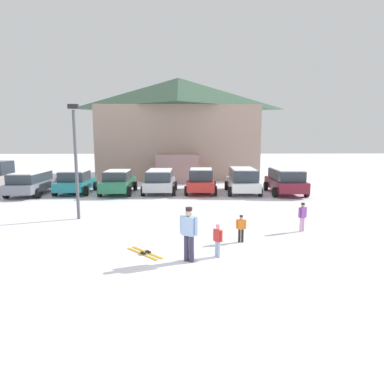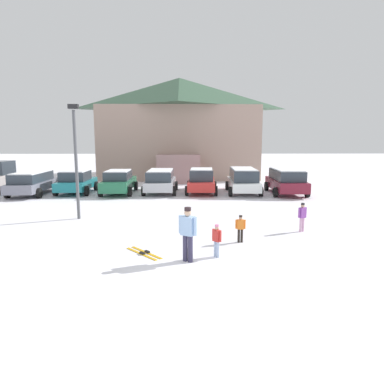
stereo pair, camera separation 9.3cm
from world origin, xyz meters
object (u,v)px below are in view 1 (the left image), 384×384
Objects in this scene: parked_teal_hatchback at (75,182)px; parked_red_sedan at (201,181)px; parked_white_suv at (243,180)px; parked_silver_wagon at (160,180)px; skier_child_in_red_jacket at (218,239)px; parked_grey_wagon at (31,182)px; skier_child_in_orange_jacket at (241,227)px; ski_lodge at (178,127)px; skier_adult_in_blue_parka at (189,231)px; pair_of_skis at (145,253)px; parked_green_coupe at (118,182)px; lamp_post at (76,155)px; skier_child_in_purple_jacket at (302,215)px; parked_maroon_van at (285,180)px.

parked_red_sedan is (8.59, 0.02, 0.04)m from parked_teal_hatchback.
parked_white_suv reaches higher than parked_red_sedan.
parked_silver_wagon reaches higher than skier_child_in_red_jacket.
skier_child_in_orange_jacket is at bearing -42.02° from parked_grey_wagon.
parked_silver_wagon is at bearing -95.85° from ski_lodge.
pair_of_skis is at bearing 152.42° from skier_adult_in_blue_parka.
parked_red_sedan is at bearing 78.99° from pair_of_skis.
parked_silver_wagon reaches higher than skier_child_in_orange_jacket.
parked_teal_hatchback reaches higher than pair_of_skis.
parked_green_coupe is 14.04m from skier_adult_in_blue_parka.
parked_teal_hatchback is 8.59m from parked_red_sedan.
ski_lodge is 3.33× the size of parked_red_sedan.
pair_of_skis is at bearing -88.42° from parked_silver_wagon.
lamp_post is (5.23, -7.12, 2.10)m from parked_grey_wagon.
parked_red_sedan is at bearing 94.14° from skier_child_in_orange_jacket.
skier_child_in_red_jacket reaches higher than skier_child_in_orange_jacket.
skier_child_in_purple_jacket is (3.69, 2.93, 0.07)m from skier_child_in_red_jacket.
parked_grey_wagon is 1.04× the size of parked_red_sedan.
pair_of_skis is at bearing -64.29° from parked_teal_hatchback.
parked_grey_wagon reaches higher than pair_of_skis.
parked_silver_wagon is 12.11m from skier_child_in_orange_jacket.
parked_grey_wagon is 3.35× the size of pair_of_skis.
skier_child_in_orange_jacket is (12.16, -10.95, -0.28)m from parked_grey_wagon.
skier_child_in_red_jacket is (-3.00, -12.86, -0.33)m from parked_white_suv.
parked_silver_wagon is 0.94× the size of parked_maroon_van.
parked_white_suv is at bearing 76.89° from skier_child_in_red_jacket.
ski_lodge is at bearing 84.15° from parked_silver_wagon.
parked_maroon_van is at bearing 62.27° from skier_adult_in_blue_parka.
skier_child_in_orange_jacket is at bearing -72.39° from parked_silver_wagon.
skier_child_in_purple_jacket is at bearing -14.29° from lamp_post.
parked_red_sedan is 3.21× the size of pair_of_skis.
skier_adult_in_blue_parka is 7.89m from lamp_post.
skier_child_in_orange_jacket is (9.43, -11.54, -0.24)m from parked_teal_hatchback.
parked_white_suv is at bearing 73.56° from skier_adult_in_blue_parka.
parked_white_suv is at bearing 79.96° from skier_child_in_orange_jacket.
skier_child_in_red_jacket is at bearing -57.18° from parked_teal_hatchback.
parked_maroon_van is (8.52, -0.60, 0.04)m from parked_silver_wagon.
skier_child_in_red_jacket is 0.63× the size of skier_adult_in_blue_parka.
parked_maroon_van is 9.80m from skier_child_in_purple_jacket.
skier_adult_in_blue_parka is (7.53, -13.45, 0.14)m from parked_teal_hatchback.
skier_child_in_red_jacket is 1.06× the size of skier_child_in_orange_jacket.
pair_of_skis is (-8.17, -12.11, -0.89)m from parked_maroon_van.
parked_green_coupe is 5.66m from parked_red_sedan.
lamp_post is (-11.79, -7.11, 2.03)m from parked_maroon_van.
parked_grey_wagon is 4.76× the size of skier_child_in_orange_jacket.
skier_child_in_purple_jacket is (5.20, -21.42, -4.21)m from ski_lodge.
parked_green_coupe is 2.73× the size of skier_adult_in_blue_parka.
parked_grey_wagon is (-9.65, -11.85, -4.02)m from ski_lodge.
parked_silver_wagon is 2.59× the size of skier_adult_in_blue_parka.
parked_green_coupe is 4.35× the size of skier_child_in_red_jacket.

